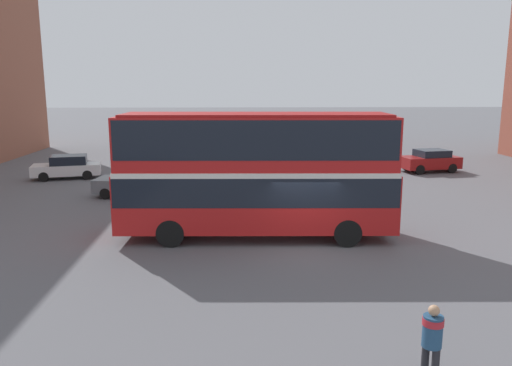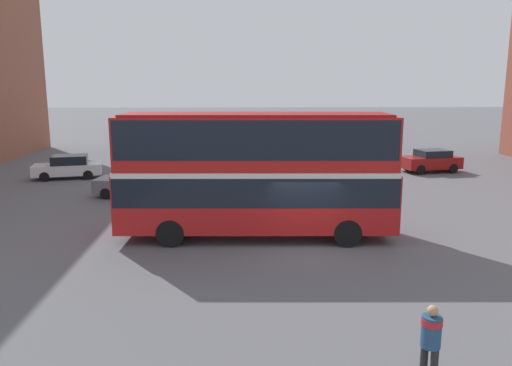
{
  "view_description": "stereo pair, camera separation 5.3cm",
  "coord_description": "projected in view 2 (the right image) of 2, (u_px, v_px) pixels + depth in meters",
  "views": [
    {
      "loc": [
        -2.59,
        -17.67,
        5.97
      ],
      "look_at": [
        -1.78,
        1.42,
        2.22
      ],
      "focal_mm": 35.0,
      "sensor_mm": 36.0,
      "label": 1
    },
    {
      "loc": [
        -2.54,
        -17.68,
        5.97
      ],
      "look_at": [
        -1.78,
        1.42,
        2.22
      ],
      "focal_mm": 35.0,
      "sensor_mm": 36.0,
      "label": 2
    }
  ],
  "objects": [
    {
      "name": "ground_plane",
      "position": [
        305.0,
        248.0,
        18.58
      ],
      "size": [
        240.0,
        240.0,
        0.0
      ],
      "primitive_type": "plane",
      "color": "#5B5B60"
    },
    {
      "name": "double_decker_bus",
      "position": [
        256.0,
        168.0,
        19.36
      ],
      "size": [
        10.8,
        3.0,
        4.92
      ],
      "rotation": [
        0.0,
        0.0,
        -0.04
      ],
      "color": "red",
      "rests_on": "ground_plane"
    },
    {
      "name": "pedestrian_foreground",
      "position": [
        431.0,
        336.0,
        9.94
      ],
      "size": [
        0.57,
        0.57,
        1.71
      ],
      "rotation": [
        0.0,
        0.0,
        3.62
      ],
      "color": "#232328",
      "rests_on": "ground_plane"
    },
    {
      "name": "parked_car_kerb_near",
      "position": [
        135.0,
        183.0,
        27.15
      ],
      "size": [
        4.31,
        2.48,
        1.46
      ],
      "rotation": [
        0.0,
        0.0,
        2.99
      ],
      "color": "slate",
      "rests_on": "ground_plane"
    },
    {
      "name": "parked_car_kerb_far",
      "position": [
        68.0,
        167.0,
        32.45
      ],
      "size": [
        4.53,
        2.74,
        1.5
      ],
      "rotation": [
        0.0,
        0.0,
        3.36
      ],
      "color": "silver",
      "rests_on": "ground_plane"
    },
    {
      "name": "parked_car_side_street",
      "position": [
        431.0,
        161.0,
        34.79
      ],
      "size": [
        4.26,
        2.57,
        1.56
      ],
      "rotation": [
        0.0,
        0.0,
        3.32
      ],
      "color": "maroon",
      "rests_on": "ground_plane"
    }
  ]
}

